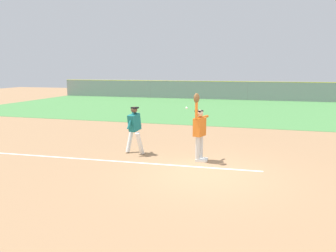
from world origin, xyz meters
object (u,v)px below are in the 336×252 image
parked_car_white (180,90)px  parked_car_black (238,91)px  fielder (199,128)px  baseball (187,108)px  first_base (202,160)px  parked_car_green (131,89)px  runner (134,127)px  parked_car_blue (298,92)px

parked_car_white → parked_car_black: 6.43m
fielder → baseball: fielder is taller
first_base → parked_car_white: bearing=105.7°
parked_car_green → runner: bearing=-66.0°
first_base → parked_car_green: parked_car_green is taller
fielder → first_base: bearing=-144.4°
parked_car_white → first_base: bearing=-78.3°
parked_car_green → parked_car_black: bearing=2.2°
runner → baseball: baseball is taller
parked_car_black → parked_car_white: bearing=-171.6°
first_base → baseball: baseball is taller
runner → baseball: 2.17m
runner → parked_car_white: 26.21m
runner → parked_car_green: runner is taller
runner → fielder: bearing=6.0°
parked_car_black → parked_car_green: bearing=-174.5°
first_base → runner: runner is taller
first_base → parked_car_green: 29.48m
parked_car_black → parked_car_blue: same height
runner → parked_car_green: bearing=126.0°
runner → baseball: (2.00, -0.35, 0.78)m
parked_car_black → parked_car_blue: (6.11, -0.32, 0.00)m
parked_car_green → parked_car_black: (12.37, 0.14, 0.00)m
parked_car_white → parked_car_blue: 12.53m
fielder → parked_car_green: bearing=-44.3°
baseball → parked_car_white: size_ratio=0.02×
fielder → baseball: (-0.43, -0.03, 0.65)m
fielder → parked_car_white: (-7.23, 26.08, -0.45)m
fielder → parked_car_green: size_ratio=0.51×
parked_car_green → parked_car_black: size_ratio=0.98×
fielder → runner: fielder is taller
parked_car_white → parked_car_black: (6.42, 0.40, 0.00)m
baseball → parked_car_black: (-0.38, 26.51, -1.10)m
fielder → parked_car_black: fielder is taller
parked_car_black → fielder: bearing=-83.4°
runner → parked_car_blue: size_ratio=0.39×
runner → first_base: bearing=7.0°
parked_car_white → baseball: bearing=-79.4°
parked_car_green → parked_car_black: same height
runner → parked_car_green: (-10.76, 26.03, -0.32)m
first_base → parked_car_black: parked_car_black is taller
parked_car_blue → fielder: bearing=-102.3°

